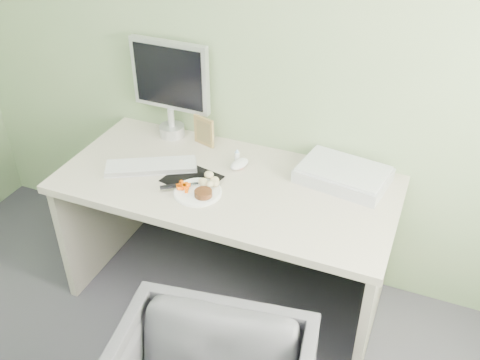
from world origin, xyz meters
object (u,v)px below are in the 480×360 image
at_px(plate, 198,192).
at_px(scanner, 343,175).
at_px(desk, 227,212).
at_px(monitor, 170,84).

relative_size(plate, scanner, 0.54).
distance_m(desk, plate, 0.25).
distance_m(scanner, monitor, 0.99).
xyz_separation_m(plate, scanner, (0.59, 0.35, 0.03)).
xyz_separation_m(scanner, monitor, (-0.95, 0.10, 0.26)).
bearing_deg(plate, desk, 60.12).
relative_size(plate, monitor, 0.43).
height_order(plate, monitor, monitor).
bearing_deg(scanner, desk, -148.45).
distance_m(plate, scanner, 0.69).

